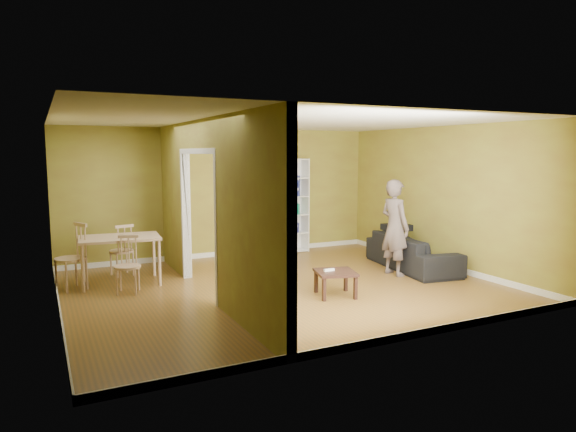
# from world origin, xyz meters

# --- Properties ---
(room_shell) EXTENTS (6.50, 6.50, 6.50)m
(room_shell) POSITION_xyz_m (0.00, 0.00, 1.30)
(room_shell) COLOR brown
(room_shell) RESTS_ON ground
(partition) EXTENTS (0.22, 5.50, 2.60)m
(partition) POSITION_xyz_m (-1.20, 0.00, 1.30)
(partition) COLOR olive
(partition) RESTS_ON ground
(wall_speaker) EXTENTS (0.10, 0.10, 0.10)m
(wall_speaker) POSITION_xyz_m (1.50, 2.69, 1.90)
(wall_speaker) COLOR black
(wall_speaker) RESTS_ON room_shell
(sofa) EXTENTS (2.26, 1.24, 0.82)m
(sofa) POSITION_xyz_m (2.70, 0.12, 0.41)
(sofa) COLOR black
(sofa) RESTS_ON ground
(person) EXTENTS (0.76, 0.62, 1.95)m
(person) POSITION_xyz_m (2.10, -0.12, 0.98)
(person) COLOR slate
(person) RESTS_ON ground
(bookshelf) EXTENTS (0.84, 0.37, 1.99)m
(bookshelf) POSITION_xyz_m (1.36, 2.61, 1.00)
(bookshelf) COLOR white
(bookshelf) RESTS_ON ground
(paper_box_navy_a) EXTENTS (0.42, 0.27, 0.21)m
(paper_box_navy_a) POSITION_xyz_m (1.34, 2.56, 0.53)
(paper_box_navy_a) COLOR navy
(paper_box_navy_a) RESTS_ON bookshelf
(paper_box_teal) EXTENTS (0.45, 0.29, 0.23)m
(paper_box_teal) POSITION_xyz_m (1.34, 2.56, 0.93)
(paper_box_teal) COLOR #0F6D5C
(paper_box_teal) RESTS_ON bookshelf
(paper_box_navy_b) EXTENTS (0.43, 0.28, 0.22)m
(paper_box_navy_b) POSITION_xyz_m (1.35, 2.56, 1.31)
(paper_box_navy_b) COLOR navy
(paper_box_navy_b) RESTS_ON bookshelf
(paper_box_navy_c) EXTENTS (0.41, 0.27, 0.21)m
(paper_box_navy_c) POSITION_xyz_m (1.36, 2.56, 1.52)
(paper_box_navy_c) COLOR navy
(paper_box_navy_c) RESTS_ON bookshelf
(coffee_table) EXTENTS (0.56, 0.56, 0.38)m
(coffee_table) POSITION_xyz_m (0.48, -0.83, 0.32)
(coffee_table) COLOR black
(coffee_table) RESTS_ON ground
(game_controller) EXTENTS (0.17, 0.04, 0.03)m
(game_controller) POSITION_xyz_m (0.40, -0.78, 0.39)
(game_controller) COLOR white
(game_controller) RESTS_ON coffee_table
(dining_table) EXTENTS (1.24, 0.83, 0.78)m
(dining_table) POSITION_xyz_m (-2.27, 1.32, 0.70)
(dining_table) COLOR #CDAF8B
(dining_table) RESTS_ON ground
(chair_left) EXTENTS (0.63, 0.63, 1.04)m
(chair_left) POSITION_xyz_m (-3.02, 1.26, 0.52)
(chair_left) COLOR tan
(chair_left) RESTS_ON ground
(chair_near) EXTENTS (0.51, 0.51, 0.87)m
(chair_near) POSITION_xyz_m (-2.26, 0.69, 0.44)
(chair_near) COLOR tan
(chair_near) RESTS_ON ground
(chair_far) EXTENTS (0.50, 0.50, 0.91)m
(chair_far) POSITION_xyz_m (-2.17, 1.91, 0.45)
(chair_far) COLOR tan
(chair_far) RESTS_ON ground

